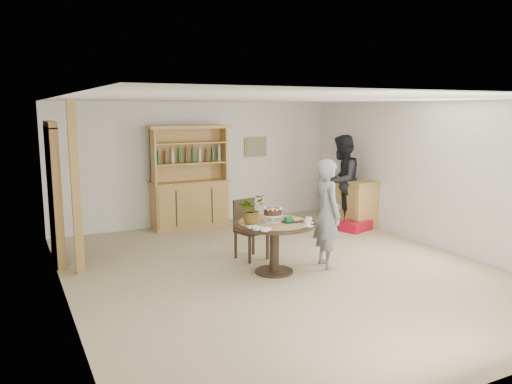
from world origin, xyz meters
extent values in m
plane|color=tan|center=(0.00, 0.00, 0.00)|extent=(7.00, 7.00, 0.00)
cube|color=white|center=(0.00, 3.50, 1.25)|extent=(6.00, 0.04, 2.50)
cube|color=white|center=(0.00, -3.50, 1.25)|extent=(6.00, 0.04, 2.50)
cube|color=white|center=(-3.00, 0.00, 1.25)|extent=(0.04, 7.00, 2.50)
cube|color=white|center=(3.00, 0.00, 1.25)|extent=(0.04, 7.00, 2.50)
cube|color=white|center=(0.00, 0.00, 2.50)|extent=(6.00, 7.00, 0.04)
cube|color=tan|center=(1.30, 3.47, 1.55)|extent=(0.52, 0.03, 0.42)
cube|color=#59724C|center=(1.30, 3.45, 1.55)|extent=(0.44, 0.02, 0.34)
cube|color=black|center=(-2.94, 2.00, 1.05)|extent=(0.10, 0.90, 2.10)
cube|color=tan|center=(-2.92, 1.50, 1.05)|extent=(0.12, 0.10, 2.10)
cube|color=tan|center=(-2.92, 2.50, 1.05)|extent=(0.12, 0.10, 2.10)
cube|color=tan|center=(-2.92, 2.00, 2.13)|extent=(0.12, 1.10, 0.10)
cube|color=tan|center=(-2.70, 1.20, 1.25)|extent=(0.12, 0.12, 2.50)
cube|color=tan|center=(-0.30, 3.24, 0.45)|extent=(1.50, 0.50, 0.90)
cube|color=tan|center=(-0.30, 3.24, 0.92)|extent=(1.56, 0.54, 0.04)
cube|color=tan|center=(-0.30, 3.34, 1.47)|extent=(1.50, 0.04, 1.06)
cube|color=tan|center=(-1.03, 3.19, 1.47)|extent=(0.04, 0.34, 1.06)
cube|color=tan|center=(0.43, 3.19, 1.47)|extent=(0.04, 0.34, 1.06)
cube|color=tan|center=(-0.30, 3.19, 1.30)|extent=(1.44, 0.32, 0.03)
cube|color=tan|center=(-0.30, 3.19, 1.70)|extent=(1.44, 0.32, 0.03)
cube|color=tan|center=(-0.30, 3.19, 2.01)|extent=(1.62, 0.40, 0.06)
cylinder|color=#194C1E|center=(-0.86, 3.19, 1.46)|extent=(0.07, 0.07, 0.28)
cylinder|color=#4C2D14|center=(-0.70, 3.19, 1.46)|extent=(0.07, 0.07, 0.28)
cylinder|color=#B2BFB2|center=(-0.54, 3.19, 1.46)|extent=(0.07, 0.07, 0.28)
cylinder|color=#194C1E|center=(-0.38, 3.19, 1.46)|extent=(0.07, 0.07, 0.28)
cylinder|color=#4C2D14|center=(-0.22, 3.19, 1.46)|extent=(0.07, 0.07, 0.28)
cylinder|color=#B2BFB2|center=(-0.06, 3.19, 1.46)|extent=(0.07, 0.07, 0.28)
cylinder|color=#194C1E|center=(0.10, 3.19, 1.46)|extent=(0.07, 0.07, 0.28)
cylinder|color=#4C2D14|center=(0.26, 3.19, 1.46)|extent=(0.07, 0.07, 0.28)
cube|color=tan|center=(2.74, 2.00, 0.45)|extent=(0.50, 1.20, 0.90)
cube|color=tan|center=(2.74, 2.00, 0.92)|extent=(0.54, 1.26, 0.04)
cylinder|color=black|center=(-0.17, -0.04, 0.73)|extent=(1.20, 1.20, 0.04)
cylinder|color=black|center=(-0.17, -0.04, 0.36)|extent=(0.14, 0.14, 0.70)
cylinder|color=black|center=(-0.17, -0.04, 0.01)|extent=(0.56, 0.56, 0.03)
cylinder|color=tan|center=(-0.17, -0.04, 0.76)|extent=(1.04, 1.04, 0.01)
cube|color=black|center=(-0.17, 0.71, 0.45)|extent=(0.50, 0.50, 0.04)
cube|color=black|center=(-0.21, 0.90, 0.70)|extent=(0.42, 0.12, 0.46)
cube|color=black|center=(-0.21, 0.90, 0.92)|extent=(0.42, 0.13, 0.05)
cube|color=black|center=(-0.30, 0.50, 0.22)|extent=(0.04, 0.04, 0.44)
cube|color=black|center=(0.05, 0.57, 0.22)|extent=(0.04, 0.03, 0.44)
cube|color=black|center=(-0.38, 0.85, 0.22)|extent=(0.04, 0.03, 0.44)
cube|color=black|center=(-0.03, 0.92, 0.22)|extent=(0.04, 0.03, 0.44)
cylinder|color=white|center=(-0.17, 0.01, 0.77)|extent=(0.28, 0.28, 0.01)
cylinder|color=white|center=(-0.17, 0.01, 0.81)|extent=(0.05, 0.05, 0.08)
cylinder|color=white|center=(-0.17, 0.01, 0.85)|extent=(0.30, 0.30, 0.01)
cylinder|color=#401F12|center=(-0.17, 0.01, 0.90)|extent=(0.26, 0.26, 0.09)
cylinder|color=white|center=(-0.17, 0.01, 0.95)|extent=(0.08, 0.08, 0.01)
sphere|color=white|center=(-0.05, 0.01, 0.95)|extent=(0.04, 0.04, 0.04)
sphere|color=white|center=(-0.06, 0.07, 0.95)|extent=(0.04, 0.04, 0.04)
sphere|color=white|center=(-0.11, 0.11, 0.95)|extent=(0.04, 0.04, 0.04)
sphere|color=white|center=(-0.17, 0.13, 0.95)|extent=(0.04, 0.04, 0.04)
sphere|color=white|center=(-0.23, 0.11, 0.95)|extent=(0.04, 0.04, 0.04)
sphere|color=white|center=(-0.27, 0.07, 0.95)|extent=(0.04, 0.04, 0.04)
sphere|color=white|center=(-0.29, 0.01, 0.95)|extent=(0.04, 0.04, 0.04)
sphere|color=white|center=(-0.27, -0.05, 0.95)|extent=(0.04, 0.04, 0.04)
sphere|color=white|center=(-0.23, -0.09, 0.95)|extent=(0.04, 0.04, 0.04)
sphere|color=white|center=(-0.17, -0.11, 0.95)|extent=(0.04, 0.04, 0.04)
sphere|color=white|center=(-0.11, -0.09, 0.95)|extent=(0.04, 0.04, 0.04)
sphere|color=white|center=(-0.06, -0.05, 0.95)|extent=(0.04, 0.04, 0.04)
imported|color=#3F7233|center=(-0.52, 0.01, 0.97)|extent=(0.47, 0.44, 0.42)
cube|color=black|center=(0.05, -0.16, 0.77)|extent=(0.30, 0.20, 0.01)
cube|color=#0B6A24|center=(-0.01, -0.16, 0.80)|extent=(0.10, 0.10, 0.06)
cube|color=#0B6A24|center=(-0.01, -0.16, 0.83)|extent=(0.11, 0.02, 0.01)
cylinder|color=silver|center=(0.23, -0.32, 0.76)|extent=(0.15, 0.15, 0.01)
imported|color=silver|center=(0.23, -0.32, 0.81)|extent=(0.10, 0.10, 0.08)
cylinder|color=silver|center=(0.11, -0.49, 0.76)|extent=(0.15, 0.15, 0.01)
imported|color=silver|center=(0.11, -0.49, 0.81)|extent=(0.08, 0.08, 0.07)
cube|color=white|center=(-0.62, -0.24, 0.78)|extent=(0.14, 0.08, 0.03)
cube|color=white|center=(-0.59, -0.36, 0.78)|extent=(0.16, 0.11, 0.03)
cube|color=white|center=(-0.53, -0.46, 0.78)|extent=(0.16, 0.14, 0.03)
imported|color=gray|center=(0.68, -0.14, 0.82)|extent=(0.48, 0.65, 1.64)
imported|color=black|center=(2.50, 1.96, 0.93)|extent=(1.14, 1.08, 1.85)
cube|color=red|center=(2.50, 1.47, 0.10)|extent=(0.69, 0.57, 0.20)
cube|color=black|center=(2.50, 1.47, 0.20)|extent=(0.55, 0.21, 0.01)
camera|label=1|loc=(-3.56, -6.17, 2.37)|focal=35.00mm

